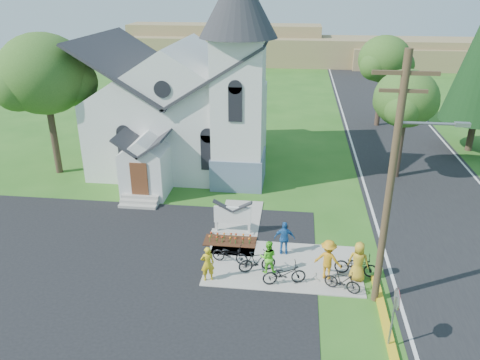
# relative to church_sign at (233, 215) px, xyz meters

# --- Properties ---
(ground) EXTENTS (120.00, 120.00, 0.00)m
(ground) POSITION_rel_church_sign_xyz_m (1.20, -3.20, -1.03)
(ground) COLOR #29601B
(ground) RESTS_ON ground
(parking_lot) EXTENTS (20.00, 16.00, 0.02)m
(parking_lot) POSITION_rel_church_sign_xyz_m (-5.80, -5.20, -1.02)
(parking_lot) COLOR black
(parking_lot) RESTS_ON ground
(road) EXTENTS (8.00, 90.00, 0.02)m
(road) POSITION_rel_church_sign_xyz_m (11.20, 11.80, -1.02)
(road) COLOR black
(road) RESTS_ON ground
(sidewalk) EXTENTS (7.00, 4.00, 0.05)m
(sidewalk) POSITION_rel_church_sign_xyz_m (2.70, -2.70, -1.00)
(sidewalk) COLOR #A29D92
(sidewalk) RESTS_ON ground
(church) EXTENTS (12.35, 12.00, 13.00)m
(church) POSITION_rel_church_sign_xyz_m (-4.28, 9.28, 4.22)
(church) COLOR silver
(church) RESTS_ON ground
(church_sign) EXTENTS (2.20, 0.40, 1.70)m
(church_sign) POSITION_rel_church_sign_xyz_m (0.00, 0.00, 0.00)
(church_sign) COLOR #A29D92
(church_sign) RESTS_ON ground
(flower_bed) EXTENTS (2.60, 1.10, 0.07)m
(flower_bed) POSITION_rel_church_sign_xyz_m (0.00, -0.90, -0.99)
(flower_bed) COLOR #3B1F10
(flower_bed) RESTS_ON ground
(utility_pole) EXTENTS (3.45, 0.28, 10.00)m
(utility_pole) POSITION_rel_church_sign_xyz_m (6.56, -4.70, 4.38)
(utility_pole) COLOR #413020
(utility_pole) RESTS_ON ground
(stop_sign) EXTENTS (0.11, 0.76, 2.48)m
(stop_sign) POSITION_rel_church_sign_xyz_m (6.63, -7.40, 0.75)
(stop_sign) COLOR gray
(stop_sign) RESTS_ON ground
(tree_lot_corner) EXTENTS (5.60, 5.60, 9.15)m
(tree_lot_corner) POSITION_rel_church_sign_xyz_m (-12.80, 6.80, 5.58)
(tree_lot_corner) COLOR #36271D
(tree_lot_corner) RESTS_ON ground
(tree_road_near) EXTENTS (4.00, 4.00, 7.05)m
(tree_road_near) POSITION_rel_church_sign_xyz_m (9.70, 8.80, 4.18)
(tree_road_near) COLOR #36271D
(tree_road_near) RESTS_ON ground
(tree_road_mid) EXTENTS (4.40, 4.40, 7.80)m
(tree_road_mid) POSITION_rel_church_sign_xyz_m (10.20, 20.80, 4.75)
(tree_road_mid) COLOR #36271D
(tree_road_mid) RESTS_ON ground
(distant_hills) EXTENTS (61.00, 10.00, 5.60)m
(distant_hills) POSITION_rel_church_sign_xyz_m (4.56, 53.13, 1.15)
(distant_hills) COLOR olive
(distant_hills) RESTS_ON ground
(cyclist_0) EXTENTS (0.69, 0.58, 1.63)m
(cyclist_0) POSITION_rel_church_sign_xyz_m (-0.50, -4.22, -0.16)
(cyclist_0) COLOR gold
(cyclist_0) RESTS_ON sidewalk
(bike_0) EXTENTS (1.80, 0.91, 0.90)m
(bike_0) POSITION_rel_church_sign_xyz_m (0.27, -2.79, -0.53)
(bike_0) COLOR black
(bike_0) RESTS_ON sidewalk
(cyclist_1) EXTENTS (0.79, 0.64, 1.57)m
(cyclist_1) POSITION_rel_church_sign_xyz_m (2.03, -3.35, -0.19)
(cyclist_1) COLOR #5AD928
(cyclist_1) RESTS_ON sidewalk
(bike_1) EXTENTS (1.76, 1.01, 1.02)m
(bike_1) POSITION_rel_church_sign_xyz_m (1.56, -3.33, -0.47)
(bike_1) COLOR black
(bike_1) RESTS_ON sidewalk
(cyclist_2) EXTENTS (0.99, 0.44, 1.67)m
(cyclist_2) POSITION_rel_church_sign_xyz_m (2.70, -1.72, -0.14)
(cyclist_2) COLOR #215DA6
(cyclist_2) RESTS_ON sidewalk
(bike_2) EXTENTS (1.97, 1.08, 0.98)m
(bike_2) POSITION_rel_church_sign_xyz_m (2.78, -4.11, -0.48)
(bike_2) COLOR black
(bike_2) RESTS_ON sidewalk
(cyclist_3) EXTENTS (1.34, 1.00, 1.84)m
(cyclist_3) POSITION_rel_church_sign_xyz_m (4.62, -3.44, -0.06)
(cyclist_3) COLOR orange
(cyclist_3) RESTS_ON sidewalk
(bike_3) EXTENTS (1.60, 0.97, 0.93)m
(bike_3) POSITION_rel_church_sign_xyz_m (5.20, -4.31, -0.51)
(bike_3) COLOR black
(bike_3) RESTS_ON sidewalk
(cyclist_4) EXTENTS (1.00, 0.77, 1.83)m
(cyclist_4) POSITION_rel_church_sign_xyz_m (5.90, -3.43, -0.06)
(cyclist_4) COLOR gold
(cyclist_4) RESTS_ON sidewalk
(bike_4) EXTENTS (1.98, 0.95, 1.00)m
(bike_4) POSITION_rel_church_sign_xyz_m (5.90, -3.09, -0.48)
(bike_4) COLOR black
(bike_4) RESTS_ON sidewalk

